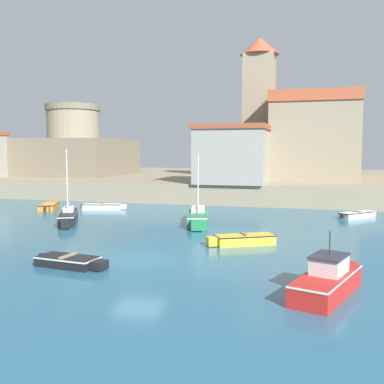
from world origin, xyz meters
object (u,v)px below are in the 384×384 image
(harbor_shed_far_end, at_px, (233,154))
(church, at_px, (308,134))
(dinghy_black_0, at_px, (70,261))
(dinghy_white_4, at_px, (357,215))
(dinghy_orange_5, at_px, (49,206))
(motorboat_red_6, at_px, (328,280))
(sailboat_black_8, at_px, (68,216))
(dinghy_white_7, at_px, (103,206))
(dinghy_yellow_2, at_px, (243,239))
(fortress, at_px, (74,151))
(sailboat_green_1, at_px, (198,217))

(harbor_shed_far_end, bearing_deg, church, 55.60)
(dinghy_black_0, height_order, dinghy_white_4, dinghy_white_4)
(dinghy_orange_5, height_order, motorboat_red_6, motorboat_red_6)
(church, bearing_deg, sailboat_black_8, -122.29)
(sailboat_black_8, bearing_deg, dinghy_white_7, 97.19)
(dinghy_yellow_2, distance_m, dinghy_white_4, 14.65)
(dinghy_black_0, height_order, dinghy_orange_5, dinghy_orange_5)
(dinghy_orange_5, height_order, sailboat_black_8, sailboat_black_8)
(motorboat_red_6, distance_m, church, 39.55)
(dinghy_yellow_2, relative_size, harbor_shed_far_end, 0.54)
(dinghy_orange_5, height_order, dinghy_white_7, dinghy_white_7)
(fortress, bearing_deg, sailboat_black_8, -60.62)
(dinghy_black_0, bearing_deg, sailboat_black_8, 121.36)
(sailboat_green_1, xyz_separation_m, church, (7.23, 24.28, 6.91))
(dinghy_black_0, distance_m, sailboat_green_1, 13.91)
(dinghy_orange_5, bearing_deg, church, 40.87)
(sailboat_green_1, bearing_deg, dinghy_white_4, 27.79)
(harbor_shed_far_end, bearing_deg, dinghy_black_0, -95.40)
(dinghy_black_0, xyz_separation_m, dinghy_orange_5, (-13.04, 18.18, 0.01))
(dinghy_white_4, height_order, motorboat_red_6, motorboat_red_6)
(dinghy_black_0, height_order, sailboat_black_8, sailboat_black_8)
(church, bearing_deg, dinghy_white_7, -133.14)
(dinghy_orange_5, distance_m, motorboat_red_6, 31.17)
(sailboat_green_1, height_order, dinghy_yellow_2, sailboat_green_1)
(dinghy_white_7, bearing_deg, sailboat_green_1, -27.08)
(dinghy_yellow_2, height_order, dinghy_orange_5, dinghy_yellow_2)
(dinghy_white_4, distance_m, church, 19.98)
(dinghy_black_0, xyz_separation_m, sailboat_black_8, (-6.96, 11.42, 0.23))
(dinghy_orange_5, xyz_separation_m, church, (22.84, 19.76, 7.13))
(sailboat_green_1, distance_m, dinghy_white_4, 13.17)
(dinghy_orange_5, height_order, fortress, fortress)
(motorboat_red_6, distance_m, dinghy_white_7, 27.92)
(sailboat_green_1, distance_m, motorboat_red_6, 17.17)
(dinghy_white_7, relative_size, church, 0.24)
(sailboat_black_8, bearing_deg, dinghy_black_0, -58.64)
(dinghy_white_4, bearing_deg, dinghy_orange_5, -176.58)
(motorboat_red_6, bearing_deg, harbor_shed_far_end, 107.54)
(dinghy_yellow_2, distance_m, motorboat_red_6, 9.23)
(church, bearing_deg, dinghy_black_0, -104.48)
(church, xyz_separation_m, harbor_shed_far_end, (-7.21, -10.53, -2.34))
(church, relative_size, fortress, 1.27)
(sailboat_green_1, relative_size, sailboat_black_8, 1.17)
(dinghy_yellow_2, relative_size, motorboat_red_6, 0.76)
(dinghy_yellow_2, height_order, church, church)
(motorboat_red_6, bearing_deg, sailboat_black_8, 146.22)
(dinghy_orange_5, distance_m, harbor_shed_far_end, 18.78)
(dinghy_white_7, distance_m, fortress, 23.09)
(sailboat_green_1, bearing_deg, fortress, 135.68)
(motorboat_red_6, relative_size, dinghy_white_7, 1.24)
(dinghy_orange_5, height_order, harbor_shed_far_end, harbor_shed_far_end)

